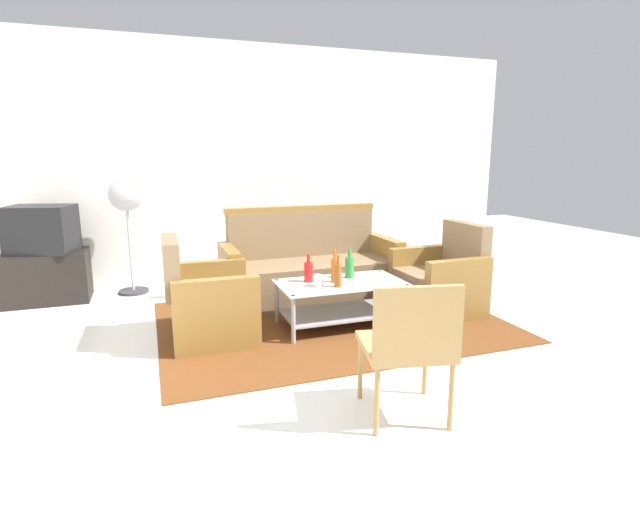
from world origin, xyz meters
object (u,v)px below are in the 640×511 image
Objects in this scene: coffee_table at (340,297)px; bottle_green at (349,267)px; cup at (318,281)px; television at (42,229)px; wicker_chair at (410,340)px; bottle_brown at (338,275)px; bottle_red at (308,271)px; armchair_right at (440,283)px; pedestal_fan at (126,201)px; armchair_left at (208,305)px; tv_stand at (47,277)px; couch at (310,271)px; bottle_orange at (335,270)px.

coffee_table is 0.30m from bottle_green.
bottle_green is at bearing 26.55° from cup.
television is (-2.71, 1.61, 0.25)m from bottle_green.
bottle_brown is at bearing 96.34° from wicker_chair.
bottle_red reaches higher than cup.
pedestal_fan is (-2.82, 1.71, 0.73)m from armchair_right.
armchair_left is 1.00× the size of armchair_right.
television is 0.55× the size of pedestal_fan.
coffee_table is 0.29m from bottle_brown.
tv_stand is 1.12m from pedestal_fan.
bottle_brown is (-0.08, -0.98, 0.20)m from couch.
bottle_orange is 2.50m from pedestal_fan.
bottle_orange reaches higher than bottle_red.
armchair_right is 0.96m from bottle_green.
television reaches higher than armchair_left.
cup is at bearing 155.01° from bottle_brown.
couch is at bearing 70.81° from bottle_red.
couch is at bearing -27.87° from pedestal_fan.
coffee_table is 4.16× the size of bottle_green.
pedestal_fan is (-1.76, 0.93, 0.70)m from couch.
couch is 2.13× the size of armchair_right.
bottle_red is 2.84m from tv_stand.
armchair_left reaches higher than tv_stand.
television reaches higher than coffee_table.
pedestal_fan is at bearing 129.69° from cup.
pedestal_fan is (-1.53, 1.84, 0.55)m from cup.
armchair_left is at bearing 174.69° from coffee_table.
tv_stand is at bearing 90.00° from television.
armchair_left reaches higher than bottle_brown.
armchair_right is 3.21× the size of bottle_green.
bottle_brown is at bearing 84.94° from couch.
bottle_orange is at bearing 90.45° from armchair_right.
armchair_left reaches higher than cup.
couch reaches higher than bottle_red.
pedestal_fan is at bearing 134.67° from coffee_table.
bottle_orange is at bearing 25.77° from cup.
tv_stand is (-2.58, 1.73, -0.01)m from coffee_table.
pedestal_fan reaches higher than cup.
armchair_right is 1.18m from bottle_brown.
bottle_orange is at bearing -33.90° from tv_stand.
armchair_left is 0.67× the size of pedestal_fan.
tv_stand is at bearing 142.68° from cup.
television is at bearing 145.09° from bottle_red.
pedestal_fan is at bearing -28.45° from couch.
couch is 0.95m from cup.
pedestal_fan is (-1.89, 1.66, 0.50)m from bottle_green.
tv_stand is at bearing 146.10° from bottle_orange.
armchair_left is (-1.13, -0.74, -0.03)m from couch.
armchair_left reaches higher than coffee_table.
armchair_right is at bearing 2.29° from bottle_orange.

